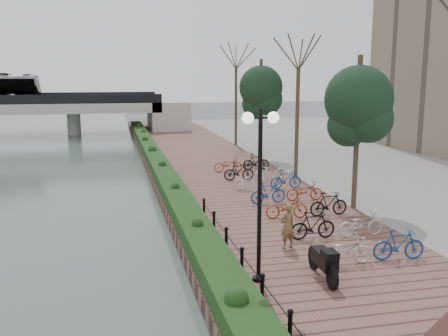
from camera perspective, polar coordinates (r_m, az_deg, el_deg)
name	(u,v)px	position (r m, az deg, el deg)	size (l,w,h in m)	color
promenade	(221,179)	(29.00, -0.30, -1.27)	(8.00, 75.00, 0.50)	brown
hedge	(158,165)	(30.82, -7.50, 0.37)	(1.10, 56.00, 0.60)	black
chain_fence	(251,275)	(13.77, 3.14, -12.06)	(0.10, 14.10, 0.70)	black
lamppost	(260,158)	(13.36, 4.14, 1.12)	(1.02, 0.32, 4.79)	black
motorcycle	(323,259)	(14.47, 11.21, -10.19)	(0.57, 1.82, 1.14)	black
pedestrian	(288,226)	(16.67, 7.27, -6.59)	(0.56, 0.37, 1.53)	brown
bicycle_parking	(286,192)	(22.79, 7.11, -2.71)	(2.40, 17.32, 1.00)	silver
street_trees	(321,127)	(25.17, 11.06, 4.67)	(3.20, 37.12, 6.80)	#392C21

